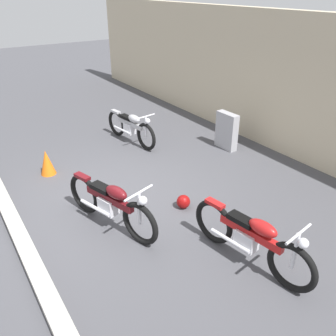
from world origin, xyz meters
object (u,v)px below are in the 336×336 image
motorcycle_silver (131,127)px  motorcycle_red (251,238)px  stone_marker (227,131)px  helmet (183,202)px  motorcycle_maroon (111,204)px  traffic_cone (47,162)px

motorcycle_silver → motorcycle_red: 4.94m
motorcycle_silver → stone_marker: bearing=39.9°
stone_marker → motorcycle_red: bearing=-37.4°
stone_marker → motorcycle_red: 4.12m
helmet → motorcycle_silver: 3.27m
stone_marker → motorcycle_silver: (-1.62, -1.79, -0.03)m
helmet → motorcycle_maroon: bearing=-99.2°
stone_marker → traffic_cone: (-1.10, -4.10, -0.18)m
motorcycle_maroon → motorcycle_silver: (-2.97, 1.98, -0.03)m
helmet → motorcycle_silver: (-3.19, 0.65, 0.30)m
traffic_cone → motorcycle_silver: (-0.51, 2.32, 0.15)m
motorcycle_maroon → motorcycle_silver: motorcycle_maroon is taller
traffic_cone → motorcycle_maroon: motorcycle_maroon is taller
motorcycle_silver → traffic_cone: bearing=-85.5°
motorcycle_maroon → motorcycle_silver: size_ratio=1.04×
traffic_cone → helmet: bearing=31.9°
helmet → traffic_cone: traffic_cone is taller
motorcycle_maroon → motorcycle_red: motorcycle_maroon is taller
traffic_cone → motorcycle_maroon: bearing=7.7°
traffic_cone → motorcycle_red: motorcycle_red is taller
traffic_cone → stone_marker: bearing=74.9°
helmet → motorcycle_red: (1.70, -0.06, 0.32)m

